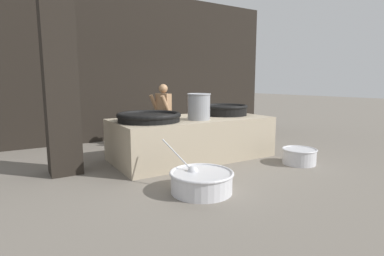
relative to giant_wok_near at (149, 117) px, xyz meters
The scene contains 10 objects.
ground_plane 1.43m from the giant_wok_near, ahead, with size 60.00×60.00×0.00m, color slate.
back_wall 3.42m from the giant_wok_near, 71.25° to the left, with size 9.01×0.24×4.22m, color black.
support_pillar 1.94m from the giant_wok_near, 168.66° to the left, with size 0.54×0.54×4.22m, color black.
hearth_platform 1.17m from the giant_wok_near, ahead, with size 3.40×1.66×0.89m.
giant_wok_near is the anchor object (origin of this frame).
giant_wok_far 2.02m from the giant_wok_near, ahead, with size 1.06×1.06×0.24m.
stock_pot 1.05m from the giant_wok_near, 15.14° to the right, with size 0.50×0.50×0.54m.
cook 1.73m from the giant_wok_near, 54.68° to the left, with size 0.43×0.63×1.61m.
prep_bowl_vegetables 1.98m from the giant_wok_near, 88.22° to the right, with size 0.98×1.22×0.74m.
prep_bowl_meat 3.15m from the giant_wok_near, 29.89° to the right, with size 0.69×0.69×0.32m.
Camera 1 is at (-3.37, -5.52, 1.65)m, focal length 28.00 mm.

